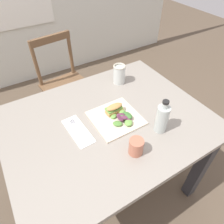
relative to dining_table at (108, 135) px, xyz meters
name	(u,v)px	position (x,y,z in m)	size (l,w,h in m)	color
ground_plane	(118,192)	(0.02, -0.10, -0.61)	(8.20, 8.20, 0.00)	brown
dining_table	(108,135)	(0.00, 0.00, 0.00)	(1.14, 0.90, 0.74)	gray
chair_wooden_far	(65,85)	(0.04, 0.85, -0.16)	(0.45, 0.45, 0.87)	brown
plate_lunch	(116,118)	(0.04, -0.02, 0.14)	(0.26, 0.26, 0.01)	beige
sandwich_half_front	(114,109)	(0.06, 0.02, 0.17)	(0.10, 0.06, 0.06)	tan
salad_mixed_greens	(123,117)	(0.07, -0.05, 0.16)	(0.15, 0.15, 0.03)	#518438
napkin_folded	(78,131)	(-0.18, 0.01, 0.13)	(0.09, 0.24, 0.00)	white
fork_on_napkin	(77,128)	(-0.18, 0.03, 0.14)	(0.03, 0.19, 0.00)	silver
bottle_cold_brew	(162,120)	(0.20, -0.21, 0.20)	(0.07, 0.07, 0.20)	black
mason_jar_iced_tea	(119,75)	(0.26, 0.28, 0.19)	(0.08, 0.08, 0.13)	gold
cup_extra_side	(136,147)	(0.00, -0.26, 0.17)	(0.07, 0.07, 0.09)	#B2664C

